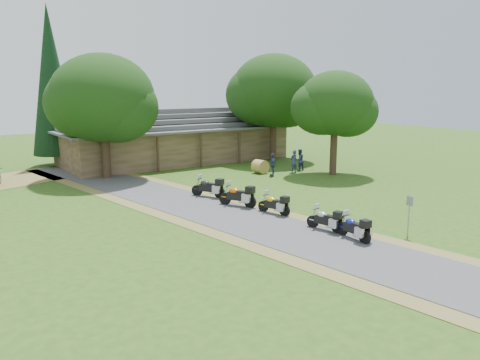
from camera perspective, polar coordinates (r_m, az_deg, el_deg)
ground at (r=21.40m, az=8.12°, el=-7.21°), size 120.00×120.00×0.00m
driveway at (r=24.03m, az=0.69°, el=-5.03°), size 51.95×51.95×0.00m
lodge at (r=43.78m, az=-7.81°, el=5.50°), size 21.40×9.40×4.90m
motorcycle_row_a at (r=21.62m, az=13.67°, el=-5.52°), size 0.72×1.84×1.23m
motorcycle_row_b at (r=22.64m, az=10.35°, el=-4.64°), size 0.93×1.86×1.22m
motorcycle_row_c at (r=25.23m, az=4.15°, el=-2.82°), size 1.03×1.88×1.23m
motorcycle_row_d at (r=26.76m, az=-0.32°, el=-1.77°), size 1.54×2.16×1.42m
motorcycle_row_e at (r=29.11m, az=-3.90°, el=-0.77°), size 1.61×2.07×1.38m
person_a at (r=37.67m, az=6.58°, el=2.51°), size 0.61×0.44×2.14m
person_b at (r=38.75m, az=7.26°, el=2.68°), size 0.60×0.44×2.07m
person_c at (r=36.09m, az=3.99°, el=2.12°), size 0.68×0.73×2.08m
hay_bale at (r=37.26m, az=2.47°, el=1.65°), size 1.16×1.08×1.08m
sign_post at (r=22.69m, az=19.87°, el=-4.19°), size 0.34×0.06×1.91m
oak_lodge_left at (r=36.15m, az=-16.32°, el=7.75°), size 7.61×7.61×9.64m
oak_lodge_right at (r=43.60m, az=4.12°, el=9.19°), size 7.82×7.82×10.42m
oak_driveway at (r=36.90m, az=11.48°, el=7.51°), size 5.79×5.79×8.96m
cedar_near at (r=43.56m, az=-21.95°, el=10.55°), size 3.82×3.82×13.65m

